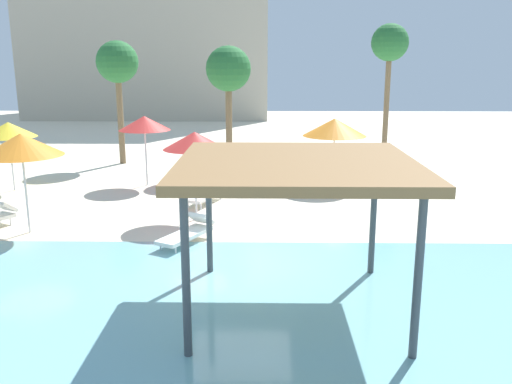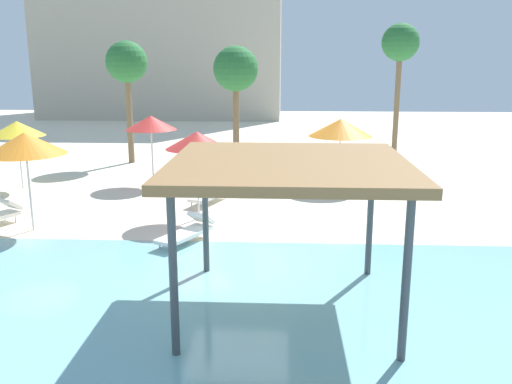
# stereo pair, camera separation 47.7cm
# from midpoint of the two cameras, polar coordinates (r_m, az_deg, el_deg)

# --- Properties ---
(ground_plane) EXTENTS (80.00, 80.00, 0.00)m
(ground_plane) POSITION_cam_midpoint_polar(r_m,az_deg,el_deg) (13.30, -0.93, -7.48)
(ground_plane) COLOR beige
(shade_pavilion) EXTENTS (4.38, 4.38, 2.98)m
(shade_pavilion) POSITION_cam_midpoint_polar(r_m,az_deg,el_deg) (10.17, 4.77, 2.32)
(shade_pavilion) COLOR #42474C
(shade_pavilion) RESTS_ON ground
(beach_umbrella_orange_0) EXTENTS (2.43, 2.43, 2.62)m
(beach_umbrella_orange_0) POSITION_cam_midpoint_polar(r_m,az_deg,el_deg) (21.12, 9.43, 6.62)
(beach_umbrella_orange_0) COLOR silver
(beach_umbrella_orange_0) RESTS_ON ground
(beach_umbrella_red_1) EXTENTS (1.97, 1.97, 2.69)m
(beach_umbrella_red_1) POSITION_cam_midpoint_polar(r_m,az_deg,el_deg) (21.52, -10.25, 7.09)
(beach_umbrella_red_1) COLOR silver
(beach_umbrella_red_1) RESTS_ON ground
(beach_umbrella_orange_2) EXTENTS (2.24, 2.24, 2.83)m
(beach_umbrella_orange_2) POSITION_cam_midpoint_polar(r_m,az_deg,el_deg) (16.46, -22.11, 4.69)
(beach_umbrella_orange_2) COLOR silver
(beach_umbrella_orange_2) RESTS_ON ground
(beach_umbrella_yellow_3) EXTENTS (1.99, 1.99, 2.56)m
(beach_umbrella_yellow_3) POSITION_cam_midpoint_polar(r_m,az_deg,el_deg) (22.22, -23.02, 6.07)
(beach_umbrella_yellow_3) COLOR silver
(beach_umbrella_yellow_3) RESTS_ON ground
(beach_umbrella_red_4) EXTENTS (1.90, 1.90, 2.70)m
(beach_umbrella_red_4) POSITION_cam_midpoint_polar(r_m,az_deg,el_deg) (16.50, -5.33, 5.36)
(beach_umbrella_red_4) COLOR silver
(beach_umbrella_red_4) RESTS_ON ground
(lounge_chair_3) EXTENTS (1.26, 1.98, 0.74)m
(lounge_chair_3) POSITION_cam_midpoint_polar(r_m,az_deg,el_deg) (18.86, -4.00, -0.08)
(lounge_chair_3) COLOR white
(lounge_chair_3) RESTS_ON ground
(lounge_chair_4) EXTENTS (1.43, 1.95, 0.74)m
(lounge_chair_4) POSITION_cam_midpoint_polar(r_m,az_deg,el_deg) (14.77, -6.13, -4.02)
(lounge_chair_4) COLOR white
(lounge_chair_4) RESTS_ON ground
(palm_tree_1) EXTENTS (1.90, 1.90, 5.36)m
(palm_tree_1) POSITION_cam_midpoint_polar(r_m,az_deg,el_deg) (23.59, -1.54, 12.44)
(palm_tree_1) COLOR brown
(palm_tree_1) RESTS_ON ground
(palm_tree_2) EXTENTS (1.90, 1.90, 6.58)m
(palm_tree_2) POSITION_cam_midpoint_polar(r_m,az_deg,el_deg) (29.72, 15.22, 14.46)
(palm_tree_2) COLOR brown
(palm_tree_2) RESTS_ON ground
(palm_tree_3) EXTENTS (1.90, 1.90, 5.63)m
(palm_tree_3) POSITION_cam_midpoint_polar(r_m,az_deg,el_deg) (26.37, -12.78, 12.80)
(palm_tree_3) COLOR brown
(palm_tree_3) RESTS_ON ground
(hotel_block_0) EXTENTS (19.75, 11.47, 16.31)m
(hotel_block_0) POSITION_cam_midpoint_polar(r_m,az_deg,el_deg) (50.28, -8.97, 17.31)
(hotel_block_0) COLOR #B2A893
(hotel_block_0) RESTS_ON ground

